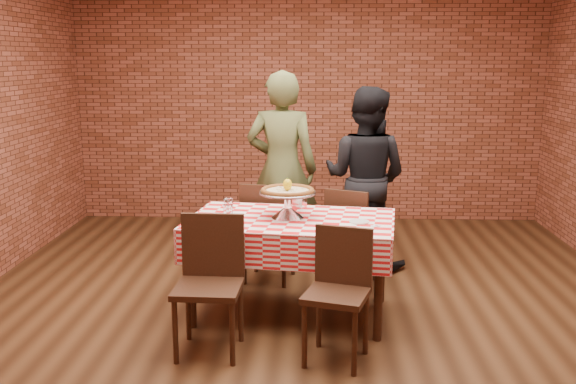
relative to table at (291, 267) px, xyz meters
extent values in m
plane|color=black|center=(0.11, 0.02, -0.38)|extent=(6.00, 6.00, 0.00)
plane|color=brown|center=(0.11, 3.02, 1.08)|extent=(5.50, 0.00, 5.50)
cube|color=#351D11|center=(0.00, 0.00, 0.00)|extent=(1.61, 1.09, 0.75)
cylinder|color=beige|center=(-0.03, 0.03, 0.58)|extent=(0.43, 0.43, 0.03)
ellipsoid|color=#E4B108|center=(-0.03, 0.03, 0.63)|extent=(0.07, 0.07, 0.09)
cylinder|color=white|center=(-0.47, -0.05, 0.44)|extent=(0.08, 0.08, 0.11)
cylinder|color=white|center=(-0.49, 0.16, 0.44)|extent=(0.08, 0.08, 0.11)
cylinder|color=white|center=(0.50, -0.11, 0.39)|extent=(0.16, 0.16, 0.01)
cube|color=white|center=(0.60, -0.22, 0.39)|extent=(0.05, 0.04, 0.00)
cube|color=white|center=(0.62, -0.20, 0.39)|extent=(0.06, 0.06, 0.00)
cube|color=silver|center=(0.05, 0.32, 0.45)|extent=(0.12, 0.11, 0.13)
imported|color=#4E552E|center=(-0.13, 1.25, 0.54)|extent=(0.71, 0.51, 1.83)
imported|color=black|center=(0.65, 1.23, 0.47)|extent=(1.01, 0.92, 1.68)
camera|label=1|loc=(0.15, -4.71, 1.57)|focal=40.47mm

